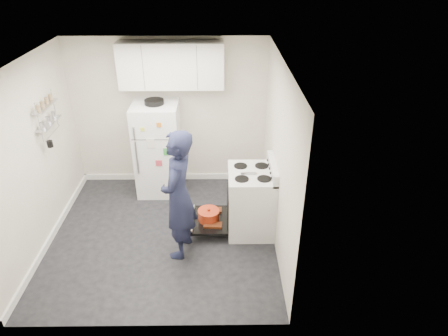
{
  "coord_description": "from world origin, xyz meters",
  "views": [
    {
      "loc": [
        0.84,
        -4.62,
        3.7
      ],
      "look_at": [
        0.89,
        0.1,
        1.05
      ],
      "focal_mm": 32.0,
      "sensor_mm": 36.0,
      "label": 1
    }
  ],
  "objects_px": {
    "electric_range": "(250,202)",
    "open_oven_door": "(209,217)",
    "person": "(178,196)",
    "refrigerator": "(158,149)"
  },
  "relations": [
    {
      "from": "electric_range",
      "to": "person",
      "type": "xyz_separation_m",
      "value": [
        -0.96,
        -0.49,
        0.43
      ]
    },
    {
      "from": "refrigerator",
      "to": "electric_range",
      "type": "bearing_deg",
      "value": -37.34
    },
    {
      "from": "electric_range",
      "to": "person",
      "type": "height_order",
      "value": "person"
    },
    {
      "from": "refrigerator",
      "to": "open_oven_door",
      "type": "bearing_deg",
      "value": -52.57
    },
    {
      "from": "open_oven_door",
      "to": "refrigerator",
      "type": "xyz_separation_m",
      "value": [
        -0.85,
        1.11,
        0.58
      ]
    },
    {
      "from": "electric_range",
      "to": "open_oven_door",
      "type": "height_order",
      "value": "electric_range"
    },
    {
      "from": "electric_range",
      "to": "open_oven_door",
      "type": "relative_size",
      "value": 1.57
    },
    {
      "from": "electric_range",
      "to": "person",
      "type": "relative_size",
      "value": 0.61
    },
    {
      "from": "electric_range",
      "to": "person",
      "type": "bearing_deg",
      "value": -152.88
    },
    {
      "from": "open_oven_door",
      "to": "electric_range",
      "type": "bearing_deg",
      "value": 0.73
    }
  ]
}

